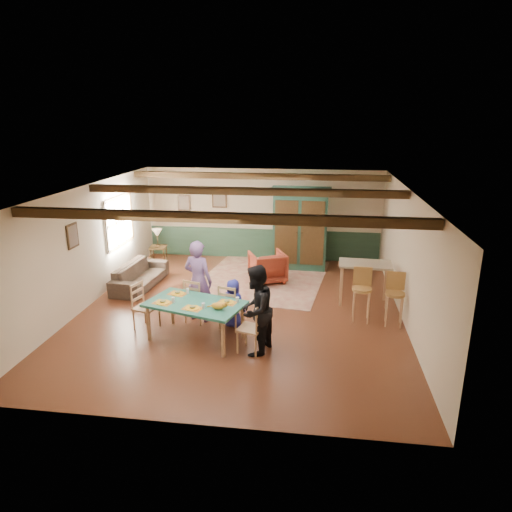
# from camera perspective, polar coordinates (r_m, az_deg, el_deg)

# --- Properties ---
(floor) EXTENTS (8.00, 8.00, 0.00)m
(floor) POSITION_cam_1_polar(r_m,az_deg,el_deg) (10.29, -1.90, -6.76)
(floor) COLOR #4B2315
(floor) RESTS_ON ground
(wall_back) EXTENTS (7.00, 0.02, 2.70)m
(wall_back) POSITION_cam_1_polar(r_m,az_deg,el_deg) (13.66, 0.84, 5.21)
(wall_back) COLOR beige
(wall_back) RESTS_ON floor
(wall_left) EXTENTS (0.02, 8.00, 2.70)m
(wall_left) POSITION_cam_1_polar(r_m,az_deg,el_deg) (10.95, -20.35, 1.14)
(wall_left) COLOR beige
(wall_left) RESTS_ON floor
(wall_right) EXTENTS (0.02, 8.00, 2.70)m
(wall_right) POSITION_cam_1_polar(r_m,az_deg,el_deg) (9.88, 18.47, -0.34)
(wall_right) COLOR beige
(wall_right) RESTS_ON floor
(ceiling) EXTENTS (7.00, 8.00, 0.02)m
(ceiling) POSITION_cam_1_polar(r_m,az_deg,el_deg) (9.53, -2.06, 8.27)
(ceiling) COLOR white
(ceiling) RESTS_ON wall_back
(wainscot_back) EXTENTS (6.95, 0.03, 0.90)m
(wainscot_back) POSITION_cam_1_polar(r_m,az_deg,el_deg) (13.86, 0.81, 1.55)
(wainscot_back) COLOR #203A2A
(wainscot_back) RESTS_ON floor
(ceiling_beam_front) EXTENTS (6.95, 0.16, 0.16)m
(ceiling_beam_front) POSITION_cam_1_polar(r_m,az_deg,el_deg) (7.32, -5.10, 4.82)
(ceiling_beam_front) COLOR black
(ceiling_beam_front) RESTS_ON ceiling
(ceiling_beam_mid) EXTENTS (6.95, 0.16, 0.16)m
(ceiling_beam_mid) POSITION_cam_1_polar(r_m,az_deg,el_deg) (9.93, -1.66, 8.10)
(ceiling_beam_mid) COLOR black
(ceiling_beam_mid) RESTS_ON ceiling
(ceiling_beam_back) EXTENTS (6.95, 0.16, 0.16)m
(ceiling_beam_back) POSITION_cam_1_polar(r_m,az_deg,el_deg) (12.48, 0.30, 9.95)
(ceiling_beam_back) COLOR black
(ceiling_beam_back) RESTS_ON ceiling
(window_left) EXTENTS (0.06, 1.60, 1.30)m
(window_left) POSITION_cam_1_polar(r_m,az_deg,el_deg) (12.37, -16.72, 4.18)
(window_left) COLOR white
(window_left) RESTS_ON wall_left
(picture_left_wall) EXTENTS (0.04, 0.42, 0.52)m
(picture_left_wall) POSITION_cam_1_polar(r_m,az_deg,el_deg) (10.33, -21.94, 2.35)
(picture_left_wall) COLOR gray
(picture_left_wall) RESTS_ON wall_left
(picture_back_a) EXTENTS (0.45, 0.04, 0.55)m
(picture_back_a) POSITION_cam_1_polar(r_m,az_deg,el_deg) (13.76, -4.59, 7.16)
(picture_back_a) COLOR gray
(picture_back_a) RESTS_ON wall_back
(picture_back_b) EXTENTS (0.38, 0.04, 0.48)m
(picture_back_b) POSITION_cam_1_polar(r_m,az_deg,el_deg) (14.06, -8.99, 6.59)
(picture_back_b) COLOR gray
(picture_back_b) RESTS_ON wall_back
(dining_table) EXTENTS (2.03, 1.48, 0.76)m
(dining_table) POSITION_cam_1_polar(r_m,az_deg,el_deg) (8.94, -7.54, -8.07)
(dining_table) COLOR #206756
(dining_table) RESTS_ON floor
(dining_chair_far_left) EXTENTS (0.53, 0.55, 0.96)m
(dining_chair_far_left) POSITION_cam_1_polar(r_m,az_deg,el_deg) (9.66, -7.39, -5.44)
(dining_chair_far_left) COLOR #A77A53
(dining_chair_far_left) RESTS_ON floor
(dining_chair_far_right) EXTENTS (0.53, 0.55, 0.96)m
(dining_chair_far_right) POSITION_cam_1_polar(r_m,az_deg,el_deg) (9.30, -3.09, -6.25)
(dining_chair_far_right) COLOR #A77A53
(dining_chair_far_right) RESTS_ON floor
(dining_chair_end_left) EXTENTS (0.55, 0.53, 0.96)m
(dining_chair_end_left) POSITION_cam_1_polar(r_m,az_deg,el_deg) (9.52, -13.60, -6.16)
(dining_chair_end_left) COLOR #A77A53
(dining_chair_end_left) RESTS_ON floor
(dining_chair_end_right) EXTENTS (0.55, 0.53, 0.96)m
(dining_chair_end_right) POSITION_cam_1_polar(r_m,az_deg,el_deg) (8.40, -0.69, -8.89)
(dining_chair_end_right) COLOR #A77A53
(dining_chair_end_right) RESTS_ON floor
(person_man) EXTENTS (0.73, 0.58, 1.74)m
(person_man) POSITION_cam_1_polar(r_m,az_deg,el_deg) (9.59, -7.23, -3.11)
(person_man) COLOR #765490
(person_man) RESTS_ON floor
(person_woman) EXTENTS (0.83, 0.95, 1.67)m
(person_woman) POSITION_cam_1_polar(r_m,az_deg,el_deg) (8.21, -0.05, -6.79)
(person_woman) COLOR black
(person_woman) RESTS_ON floor
(person_child) EXTENTS (0.57, 0.45, 1.02)m
(person_child) POSITION_cam_1_polar(r_m,az_deg,el_deg) (9.35, -2.87, -5.92)
(person_child) COLOR #282DA0
(person_child) RESTS_ON floor
(cat) EXTENTS (0.39, 0.24, 0.18)m
(cat) POSITION_cam_1_polar(r_m,az_deg,el_deg) (8.41, -4.76, -6.14)
(cat) COLOR orange
(cat) RESTS_ON dining_table
(place_setting_near_left) EXTENTS (0.47, 0.40, 0.11)m
(place_setting_near_left) POSITION_cam_1_polar(r_m,az_deg,el_deg) (8.86, -11.59, -5.46)
(place_setting_near_left) COLOR yellow
(place_setting_near_left) RESTS_ON dining_table
(place_setting_near_center) EXTENTS (0.47, 0.40, 0.11)m
(place_setting_near_center) POSITION_cam_1_polar(r_m,az_deg,el_deg) (8.52, -7.95, -6.20)
(place_setting_near_center) COLOR yellow
(place_setting_near_center) RESTS_ON dining_table
(place_setting_far_left) EXTENTS (0.47, 0.40, 0.11)m
(place_setting_far_left) POSITION_cam_1_polar(r_m,az_deg,el_deg) (9.25, -9.79, -4.39)
(place_setting_far_left) COLOR yellow
(place_setting_far_left) RESTS_ON dining_table
(place_setting_far_right) EXTENTS (0.47, 0.40, 0.11)m
(place_setting_far_right) POSITION_cam_1_polar(r_m,az_deg,el_deg) (8.71, -3.64, -5.53)
(place_setting_far_right) COLOR yellow
(place_setting_far_right) RESTS_ON dining_table
(area_rug) EXTENTS (3.59, 4.09, 0.01)m
(area_rug) POSITION_cam_1_polar(r_m,az_deg,el_deg) (12.23, 0.88, -2.77)
(area_rug) COLOR #BEAB8A
(area_rug) RESTS_ON floor
(armoire) EXTENTS (1.65, 0.71, 2.30)m
(armoire) POSITION_cam_1_polar(r_m,az_deg,el_deg) (12.80, 5.54, 3.41)
(armoire) COLOR #16372B
(armoire) RESTS_ON floor
(armchair) EXTENTS (1.13, 1.15, 0.80)m
(armchair) POSITION_cam_1_polar(r_m,az_deg,el_deg) (11.89, 1.45, -1.37)
(armchair) COLOR #541710
(armchair) RESTS_ON floor
(sofa) EXTENTS (0.90, 2.04, 0.58)m
(sofa) POSITION_cam_1_polar(r_m,az_deg,el_deg) (11.98, -14.29, -2.31)
(sofa) COLOR #382C23
(sofa) RESTS_ON floor
(end_table) EXTENTS (0.52, 0.52, 0.57)m
(end_table) POSITION_cam_1_polar(r_m,az_deg,el_deg) (13.51, -12.07, 0.02)
(end_table) COLOR black
(end_table) RESTS_ON floor
(table_lamp) EXTENTS (0.31, 0.31, 0.52)m
(table_lamp) POSITION_cam_1_polar(r_m,az_deg,el_deg) (13.37, -12.22, 2.24)
(table_lamp) COLOR beige
(table_lamp) RESTS_ON end_table
(counter_table) EXTENTS (1.20, 0.73, 0.98)m
(counter_table) POSITION_cam_1_polar(r_m,az_deg,el_deg) (10.76, 13.33, -3.33)
(counter_table) COLOR tan
(counter_table) RESTS_ON floor
(bar_stool_left) EXTENTS (0.43, 0.47, 1.14)m
(bar_stool_left) POSITION_cam_1_polar(r_m,az_deg,el_deg) (9.82, 13.07, -4.82)
(bar_stool_left) COLOR #A77A41
(bar_stool_left) RESTS_ON floor
(bar_stool_right) EXTENTS (0.44, 0.47, 1.11)m
(bar_stool_right) POSITION_cam_1_polar(r_m,az_deg,el_deg) (9.80, 16.94, -5.28)
(bar_stool_right) COLOR #A77A41
(bar_stool_right) RESTS_ON floor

